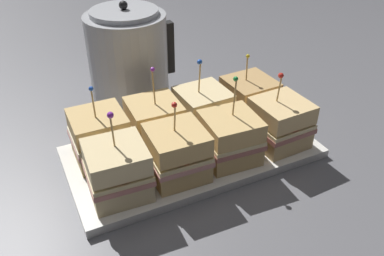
# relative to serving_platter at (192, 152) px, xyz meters

# --- Properties ---
(ground_plane) EXTENTS (6.00, 6.00, 0.00)m
(ground_plane) POSITION_rel_serving_platter_xyz_m (0.00, 0.00, -0.01)
(ground_plane) COLOR slate
(serving_platter) EXTENTS (0.50, 0.25, 0.02)m
(serving_platter) POSITION_rel_serving_platter_xyz_m (0.00, 0.00, 0.00)
(serving_platter) COLOR white
(serving_platter) RESTS_ON ground_plane
(sandwich_front_far_left) EXTENTS (0.11, 0.11, 0.16)m
(sandwich_front_far_left) POSITION_rel_serving_platter_xyz_m (-0.17, -0.06, 0.06)
(sandwich_front_far_left) COLOR beige
(sandwich_front_far_left) RESTS_ON serving_platter
(sandwich_front_center_left) EXTENTS (0.11, 0.11, 0.16)m
(sandwich_front_center_left) POSITION_rel_serving_platter_xyz_m (-0.06, -0.06, 0.06)
(sandwich_front_center_left) COLOR tan
(sandwich_front_center_left) RESTS_ON serving_platter
(sandwich_front_center_right) EXTENTS (0.11, 0.11, 0.18)m
(sandwich_front_center_right) POSITION_rel_serving_platter_xyz_m (0.05, -0.06, 0.06)
(sandwich_front_center_right) COLOR tan
(sandwich_front_center_right) RESTS_ON serving_platter
(sandwich_front_far_right) EXTENTS (0.11, 0.11, 0.16)m
(sandwich_front_far_right) POSITION_rel_serving_platter_xyz_m (0.17, -0.06, 0.06)
(sandwich_front_far_right) COLOR #DBB77A
(sandwich_front_far_right) RESTS_ON serving_platter
(sandwich_back_far_left) EXTENTS (0.11, 0.11, 0.16)m
(sandwich_back_far_left) POSITION_rel_serving_platter_xyz_m (-0.17, 0.06, 0.06)
(sandwich_back_far_left) COLOR tan
(sandwich_back_far_left) RESTS_ON serving_platter
(sandwich_back_center_left) EXTENTS (0.11, 0.11, 0.17)m
(sandwich_back_center_left) POSITION_rel_serving_platter_xyz_m (-0.06, 0.06, 0.06)
(sandwich_back_center_left) COLOR tan
(sandwich_back_center_left) RESTS_ON serving_platter
(sandwich_back_center_right) EXTENTS (0.11, 0.11, 0.17)m
(sandwich_back_center_right) POSITION_rel_serving_platter_xyz_m (0.05, 0.06, 0.06)
(sandwich_back_center_right) COLOR beige
(sandwich_back_center_right) RESTS_ON serving_platter
(sandwich_back_far_right) EXTENTS (0.11, 0.11, 0.15)m
(sandwich_back_far_right) POSITION_rel_serving_platter_xyz_m (0.17, 0.06, 0.06)
(sandwich_back_far_right) COLOR tan
(sandwich_back_far_right) RESTS_ON serving_platter
(kettle_steel) EXTENTS (0.21, 0.19, 0.25)m
(kettle_steel) POSITION_rel_serving_platter_xyz_m (-0.03, 0.29, 0.11)
(kettle_steel) COLOR #B7BABF
(kettle_steel) RESTS_ON ground_plane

